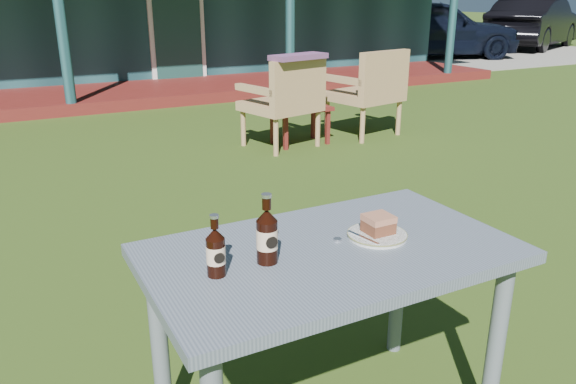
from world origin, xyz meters
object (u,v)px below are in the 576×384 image
cake_slice (378,224)px  cola_bottle_near (267,235)px  cola_bottle_far (216,252)px  cafe_table (330,276)px  armchair_left (286,98)px  car_far (534,23)px  car_near (431,28)px  side_table (300,112)px  armchair_right (370,88)px  plate (377,235)px

cake_slice → cola_bottle_near: (-0.42, -0.00, 0.04)m
cola_bottle_far → cafe_table: bearing=0.5°
armchair_left → cake_slice: bearing=-113.0°
car_far → armchair_left: 13.51m
car_near → side_table: 9.22m
armchair_right → cola_bottle_far: bearing=-131.1°
plate → cake_slice: size_ratio=2.22×
car_near → plate: (-8.74, -9.67, 0.01)m
cola_bottle_near → side_table: 4.29m
plate → cola_bottle_far: 0.59m
plate → cola_bottle_near: bearing=179.4°
car_far → armchair_left: bearing=96.1°
cafe_table → plate: (0.18, 0.00, 0.11)m
cola_bottle_far → side_table: 4.38m
armchair_left → armchair_right: armchair_right is taller
armchair_right → side_table: (-0.85, 0.05, -0.19)m
cake_slice → side_table: size_ratio=0.15×
cola_bottle_far → side_table: size_ratio=0.32×
car_near → armchair_left: bearing=149.6°
cake_slice → cola_bottle_far: cola_bottle_far is taller
car_near → armchair_right: size_ratio=4.46×
car_near → side_table: size_ratio=7.04×
car_near → armchair_right: (-6.15, -6.04, -0.19)m
car_near → cake_slice: 13.03m
cafe_table → side_table: size_ratio=2.00×
car_far → cake_slice: 16.80m
cola_bottle_near → armchair_left: (1.95, 3.61, -0.30)m
plate → cake_slice: cake_slice is taller
cola_bottle_near → armchair_left: bearing=61.6°
plate → armchair_left: size_ratio=0.22×
cake_slice → side_table: (1.73, 3.67, -0.42)m
car_far → cake_slice: car_far is taller
car_far → side_table: (-11.51, -6.67, -0.38)m
car_near → plate: car_near is taller
car_near → cafe_table: size_ratio=3.52×
cafe_table → plate: plate is taller
cola_bottle_far → cake_slice: bearing=1.0°
cola_bottle_near → armchair_right: (3.01, 3.63, -0.28)m
car_far → cola_bottle_near: size_ratio=19.60×
armchair_left → armchair_right: bearing=1.4°
car_far → cola_bottle_far: size_ratio=22.90×
cola_bottle_near → side_table: (2.15, 3.68, -0.47)m
car_far → plate: car_far is taller
car_near → side_table: (-7.00, -5.99, -0.38)m
car_near → armchair_right: 8.62m
car_far → cola_bottle_near: bearing=103.3°
plate → cola_bottle_near: 0.42m
cafe_table → armchair_left: 4.00m
car_near → car_far: 4.56m
cola_bottle_near → cafe_table: bearing=-1.2°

